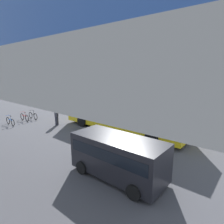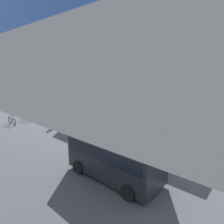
{
  "view_description": "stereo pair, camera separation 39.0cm",
  "coord_description": "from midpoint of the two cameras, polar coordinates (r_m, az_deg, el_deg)",
  "views": [
    {
      "loc": [
        -10.95,
        12.81,
        5.2
      ],
      "look_at": [
        -0.55,
        0.21,
        1.6
      ],
      "focal_mm": 30.07,
      "sensor_mm": 36.0,
      "label": 1
    },
    {
      "loc": [
        -11.25,
        12.56,
        5.2
      ],
      "look_at": [
        -0.55,
        0.21,
        1.6
      ],
      "focal_mm": 30.07,
      "sensor_mm": 36.0,
      "label": 2
    }
  ],
  "objects": [
    {
      "name": "city_bus",
      "position": [
        16.24,
        2.07,
        0.63
      ],
      "size": [
        11.54,
        2.85,
        3.15
      ],
      "color": "yellow",
      "rests_on": "ground"
    },
    {
      "name": "bicycle_red",
      "position": [
        22.04,
        -25.52,
        -1.46
      ],
      "size": [
        1.77,
        0.44,
        0.96
      ],
      "color": "black",
      "rests_on": "ground"
    },
    {
      "name": "bicycle_black",
      "position": [
        22.44,
        -23.35,
        -1.03
      ],
      "size": [
        1.77,
        0.44,
        0.96
      ],
      "color": "black",
      "rests_on": "ground"
    },
    {
      "name": "ground",
      "position": [
        17.64,
        -1.58,
        -4.73
      ],
      "size": [
        80.0,
        80.0,
        0.0
      ],
      "primitive_type": "plane",
      "color": "#424247"
    },
    {
      "name": "lane_dash_right",
      "position": [
        23.7,
        -7.94,
        -0.36
      ],
      "size": [
        2.0,
        0.2,
        0.01
      ],
      "primitive_type": "cube",
      "color": "silver",
      "rests_on": "ground"
    },
    {
      "name": "lane_dash_leftmost",
      "position": [
        17.19,
        20.48,
        -5.99
      ],
      "size": [
        2.0,
        0.2,
        0.01
      ],
      "primitive_type": "cube",
      "color": "silver",
      "rests_on": "ground"
    },
    {
      "name": "pedestrian",
      "position": [
        19.03,
        -17.09,
        -1.24
      ],
      "size": [
        0.38,
        0.38,
        1.79
      ],
      "color": "#2D2D38",
      "rests_on": "ground"
    },
    {
      "name": "bicycle_blue",
      "position": [
        20.93,
        -28.98,
        -2.5
      ],
      "size": [
        1.77,
        0.44,
        0.96
      ],
      "color": "black",
      "rests_on": "ground"
    },
    {
      "name": "traffic_sign",
      "position": [
        18.87,
        7.34,
        2.22
      ],
      "size": [
        0.08,
        0.6,
        2.8
      ],
      "color": "slate",
      "rests_on": "ground"
    },
    {
      "name": "lane_dash_left",
      "position": [
        18.77,
        8.89,
        -3.8
      ],
      "size": [
        2.0,
        0.2,
        0.01
      ],
      "primitive_type": "cube",
      "color": "silver",
      "rests_on": "ground"
    },
    {
      "name": "lane_dash_centre",
      "position": [
        21.0,
        -0.52,
        -1.9
      ],
      "size": [
        2.0,
        0.2,
        0.01
      ],
      "primitive_type": "cube",
      "color": "silver",
      "rests_on": "ground"
    },
    {
      "name": "parked_van",
      "position": [
        9.43,
        0.6,
        -12.79
      ],
      "size": [
        4.8,
        2.17,
        2.05
      ],
      "color": "black",
      "rests_on": "ground"
    }
  ]
}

